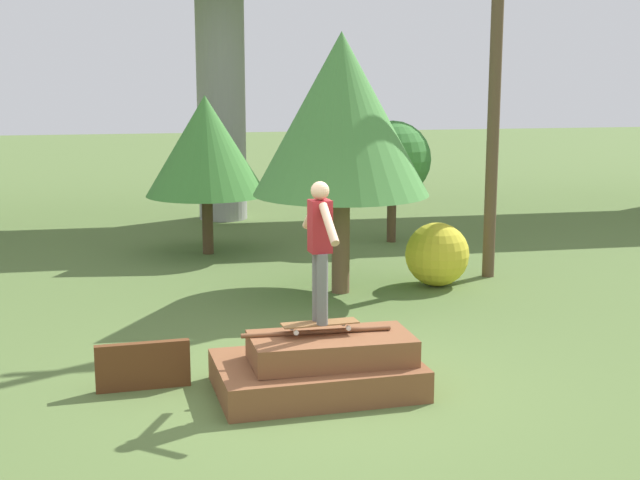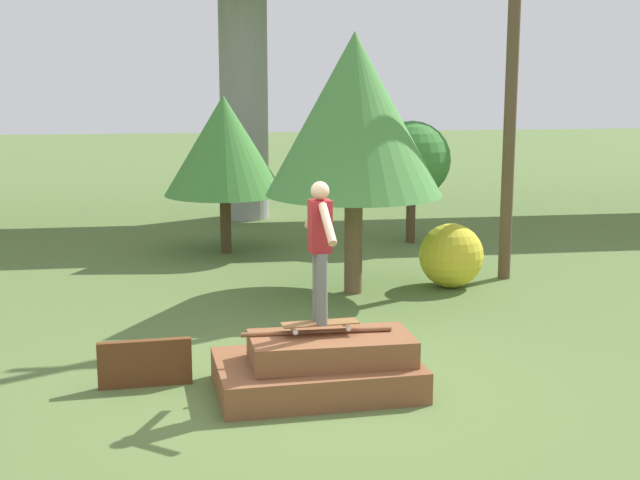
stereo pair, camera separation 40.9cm
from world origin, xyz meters
The scene contains 10 objects.
ground_plane centered at (0.00, 0.00, 0.00)m, with size 80.00×80.00×0.00m, color #567038.
scrap_pile centered at (0.04, -0.02, 0.26)m, with size 2.24×1.54×0.68m.
scrap_plank_loose centered at (-1.84, 0.40, 0.26)m, with size 1.02×0.17×0.52m.
skateboard centered at (0.03, -0.04, 0.76)m, with size 0.84×0.29×0.09m.
skater centered at (0.03, -0.04, 1.63)m, with size 0.24×1.13×1.51m.
utility_pole centered at (3.84, 4.74, 4.11)m, with size 1.30×0.20×7.98m.
tree_behind_left centered at (3.06, 7.99, 1.65)m, with size 1.53×1.53×2.43m.
tree_behind_right centered at (-0.64, 7.53, 2.03)m, with size 2.25×2.25×2.95m.
tree_mid_back centered at (1.18, 4.16, 2.74)m, with size 2.69×2.69×3.97m.
bush_yellow_flowering centered at (2.78, 4.28, 0.51)m, with size 1.02×1.02×1.02m.
Camera 2 is at (-1.33, -9.07, 3.42)m, focal length 50.00 mm.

